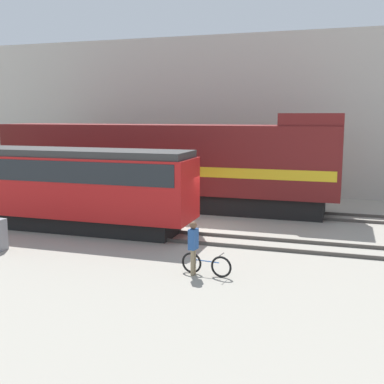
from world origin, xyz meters
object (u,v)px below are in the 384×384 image
Objects in this scene: freight_locomotive at (165,164)px; person at (193,243)px; bicycle at (206,265)px; streetcar at (54,183)px.

freight_locomotive is 11.51m from person.
bicycle is at bearing -62.56° from freight_locomotive.
person is at bearing -64.58° from freight_locomotive.
freight_locomotive is 6.77m from streetcar.
streetcar is at bearing 153.40° from bicycle.
bicycle is at bearing -26.60° from streetcar.
streetcar is (-2.98, -6.07, -0.34)m from freight_locomotive.
person is (7.88, -4.25, -0.99)m from streetcar.
streetcar reaches higher than person.
freight_locomotive is 1.46× the size of streetcar.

